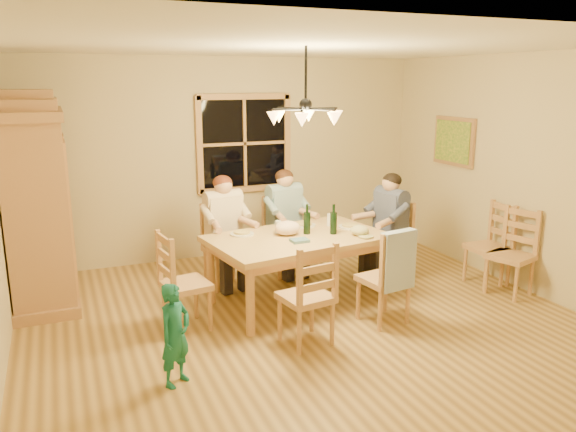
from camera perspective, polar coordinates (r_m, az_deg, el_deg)
name	(u,v)px	position (r m, az deg, el deg)	size (l,w,h in m)	color
floor	(304,320)	(5.85, 1.64, -10.49)	(5.50, 5.50, 0.00)	olive
ceiling	(306,46)	(5.35, 1.84, 16.92)	(5.50, 5.00, 0.02)	white
wall_back	(230,158)	(7.76, -5.91, 5.84)	(5.50, 0.02, 2.70)	beige
wall_right	(522,173)	(7.02, 22.70, 4.04)	(0.02, 5.00, 2.70)	beige
window	(244,143)	(7.76, -4.45, 7.36)	(1.30, 0.06, 1.30)	black
painting	(454,141)	(7.85, 16.48, 7.28)	(0.06, 0.78, 0.64)	#997042
chandelier	(306,115)	(5.35, 1.79, 10.25)	(0.77, 0.68, 0.71)	black
armoire	(39,208)	(6.61, -23.98, 0.78)	(0.66, 1.40, 2.30)	#997042
dining_table	(298,245)	(6.07, 1.01, -2.93)	(2.01, 1.40, 0.76)	tan
chair_far_left	(225,261)	(6.71, -6.40, -4.61)	(0.50, 0.48, 0.99)	tan
chair_far_right	(285,251)	(7.08, -0.31, -3.55)	(0.50, 0.48, 0.99)	tan
chair_near_left	(306,312)	(5.26, 1.82, -9.76)	(0.50, 0.48, 0.99)	tan
chair_near_right	(383,293)	(5.79, 9.63, -7.73)	(0.50, 0.48, 0.99)	tan
chair_end_left	(187,299)	(5.65, -10.27, -8.31)	(0.48, 0.50, 0.99)	tan
chair_end_right	(388,257)	(6.93, 10.10, -4.15)	(0.48, 0.50, 0.99)	tan
adult_woman	(224,217)	(6.56, -6.52, -0.14)	(0.44, 0.47, 0.87)	beige
adult_plaid_man	(285,209)	(6.94, -0.32, 0.70)	(0.44, 0.47, 0.87)	#306686
adult_slate_man	(390,214)	(6.78, 10.29, 0.18)	(0.47, 0.44, 0.87)	#42496A
towel	(398,261)	(5.52, 11.08, -4.47)	(0.38, 0.10, 0.58)	#9BADD2
wine_bottle_a	(307,219)	(6.09, 1.94, -0.31)	(0.08, 0.08, 0.33)	black
wine_bottle_b	(334,219)	(6.11, 4.65, -0.32)	(0.08, 0.08, 0.33)	black
plate_woman	(242,234)	(6.11, -4.71, -1.82)	(0.26, 0.26, 0.02)	white
plate_plaid	(304,225)	(6.45, 1.68, -0.95)	(0.26, 0.26, 0.02)	white
plate_slate	(350,227)	(6.42, 6.32, -1.10)	(0.26, 0.26, 0.02)	white
wine_glass_a	(278,227)	(6.14, -1.01, -1.12)	(0.06, 0.06, 0.14)	silver
wine_glass_b	(330,220)	(6.46, 4.26, -0.40)	(0.06, 0.06, 0.14)	silver
cap	(360,230)	(6.10, 7.28, -1.45)	(0.20, 0.20, 0.11)	tan
napkin	(300,240)	(5.82, 1.19, -2.50)	(0.18, 0.14, 0.03)	slate
cloth_bundle	(288,228)	(6.07, -0.05, -1.23)	(0.28, 0.22, 0.15)	beige
child	(175,335)	(4.64, -11.39, -11.73)	(0.31, 0.20, 0.85)	#17695E
chair_spare_front	(509,269)	(6.88, 21.56, -5.03)	(0.53, 0.55, 0.99)	tan
chair_spare_back	(487,260)	(7.13, 19.56, -4.22)	(0.42, 0.44, 0.99)	tan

